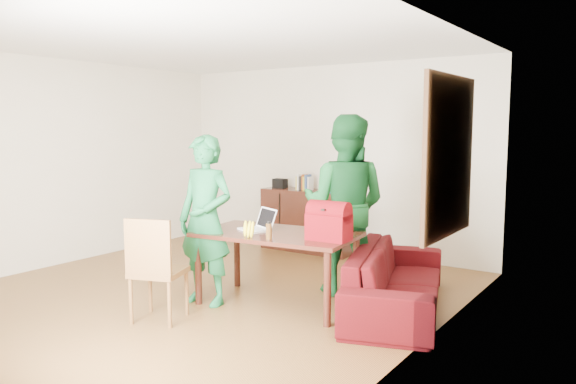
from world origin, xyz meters
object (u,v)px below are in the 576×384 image
Objects in this scene: bottle at (269,230)px; table at (277,241)px; chair at (158,290)px; person_near at (206,220)px; laptop at (254,226)px; red_bag at (329,225)px; person_far at (345,205)px; sofa at (396,279)px.

table is at bearing 112.57° from bottle.
chair is 0.87m from person_near.
chair is 2.55× the size of laptop.
person_near is at bearing -166.71° from red_bag.
person_far is (1.03, 1.77, 0.69)m from chair.
chair reaches higher than sofa.
chair is 1.18m from bottle.
table is 0.87× the size of person_far.
red_bag is at bearing 30.10° from bottle.
person_near reaches higher than laptop.
table is 1.26m from sofa.
laptop is at bearing 178.99° from red_bag.
bottle is 1.39m from sofa.
chair is at bearing -129.14° from table.
person_near is at bearing -155.71° from table.
red_bag is at bearing 124.31° from sofa.
laptop is 2.25× the size of bottle.
chair is at bearing 45.72° from person_far.
person_near reaches higher than chair.
sofa is at bearing 22.46° from chair.
bottle is at bearing -74.31° from table.
red_bag is at bearing 25.38° from laptop.
laptop is 0.98× the size of red_bag.
person_near is 0.89× the size of person_far.
chair is 5.74× the size of bottle.
laptop is at bearing 96.19° from sofa.
red_bag is (0.25, -0.78, -0.08)m from person_far.
person_near is at bearing 100.60° from sofa.
person_far reaches higher than bottle.
laptop is (-0.63, -0.79, -0.18)m from person_far.
red_bag is (0.49, 0.29, 0.06)m from bottle.
table is 4.35× the size of laptop.
person_far is 0.82m from red_bag.
bottle is at bearing 22.17° from chair.
chair reaches higher than table.
red_bag is at bearing -10.24° from table.
laptop is (0.39, 0.97, 0.50)m from chair.
chair is 2.49× the size of red_bag.
laptop is at bearing -175.46° from table.
laptop reaches higher than bottle.
laptop is at bearing 37.27° from person_near.
bottle reaches higher than sofa.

